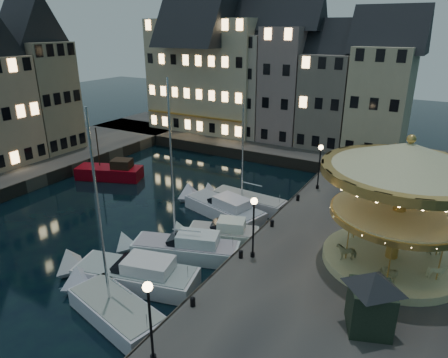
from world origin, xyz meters
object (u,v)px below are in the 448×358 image
Objects in this scene: streetlamp_c at (320,161)px; motorboat_b at (130,274)px; motorboat_c at (180,248)px; motorboat_d at (218,234)px; motorboat_f at (243,200)px; red_fishing_boat at (111,172)px; streetlamp_a at (150,311)px; bollard_b at (241,254)px; carousel at (404,182)px; ticket_kiosk at (373,291)px; bollard_d at (298,197)px; motorboat_a at (111,307)px; motorboat_e at (221,207)px; bollard_a at (193,301)px; bollard_c at (272,223)px; streetlamp_b at (254,219)px.

streetlamp_c is 19.61m from motorboat_b.
streetlamp_c is 0.37× the size of motorboat_c.
motorboat_d is (2.11, 7.24, -0.01)m from motorboat_b.
motorboat_f is 1.44× the size of red_fishing_boat.
streetlamp_c is 15.49m from motorboat_c.
bollard_b is at bearing 93.61° from streetlamp_a.
red_fishing_boat is (-20.96, -5.20, -3.33)m from streetlamp_c.
carousel reaches higher than ticket_kiosk.
red_fishing_boat is at bearing -175.21° from bollard_d.
streetlamp_c is 22.01m from motorboat_a.
motorboat_e is (-0.99, 7.32, -0.03)m from motorboat_c.
motorboat_d is at bearing -174.52° from carousel.
streetlamp_a is 11.27m from motorboat_c.
bollard_a is 0.05× the size of motorboat_c.
motorboat_f reaches higher than ticket_kiosk.
bollard_d is 5.08m from motorboat_f.
streetlamp_c is 0.48× the size of motorboat_e.
streetlamp_c is 14.22m from bollard_b.
streetlamp_a is 20.28m from motorboat_f.
motorboat_a reaches higher than bollard_c.
streetlamp_a is 0.66× the size of motorboat_d.
streetlamp_a reaches higher than bollard_b.
red_fishing_boat reaches higher than streetlamp_b.
bollard_d is at bearing 122.85° from ticket_kiosk.
bollard_b is at bearing -90.00° from bollard_c.
motorboat_e is 2.67m from motorboat_f.
motorboat_f is at bearing 101.54° from motorboat_d.
bollard_d is 0.07× the size of motorboat_e.
bollard_b is 22.20m from red_fishing_boat.
streetlamp_c reaches higher than bollard_a.
streetlamp_a is 0.47× the size of motorboat_b.
motorboat_c reaches higher than streetlamp_c.
streetlamp_a is 1.12× the size of ticket_kiosk.
motorboat_a is 1.96× the size of motorboat_d.
streetlamp_b is 6.50m from bollard_a.
streetlamp_c is 0.34× the size of motorboat_a.
streetlamp_c is at bearing 86.19° from bollard_c.
bollard_c is at bearing -93.81° from streetlamp_c.
streetlamp_c is (0.00, 23.50, 0.00)m from streetlamp_a.
motorboat_d is (0.96, 10.09, 0.10)m from motorboat_a.
motorboat_b is 7.54m from motorboat_d.
motorboat_e is at bearing 114.32° from bollard_a.
carousel is at bearing -51.42° from streetlamp_c.
bollard_d is 18.22m from motorboat_a.
bollard_b is 10.50m from bollard_d.
carousel is at bearing -9.22° from red_fishing_boat.
streetlamp_b is at bearing 56.33° from motorboat_a.
carousel is at bearing 25.85° from bollard_b.
bollard_b is 5.00m from bollard_c.
motorboat_f is (-4.90, 4.71, -1.07)m from bollard_c.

